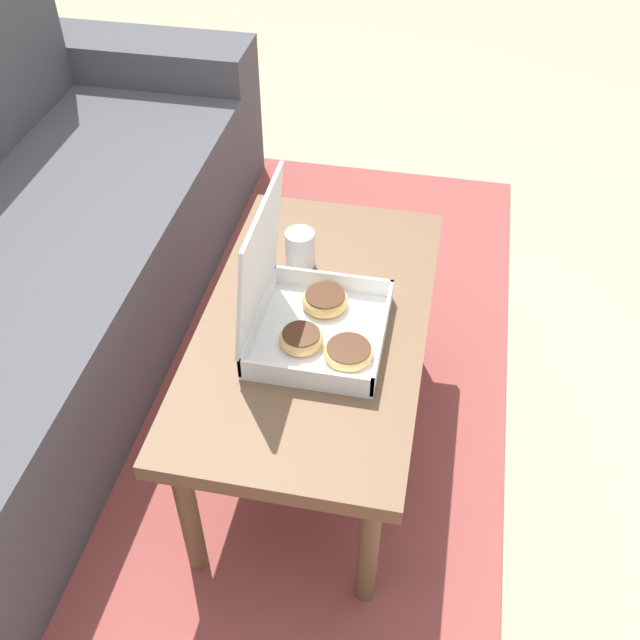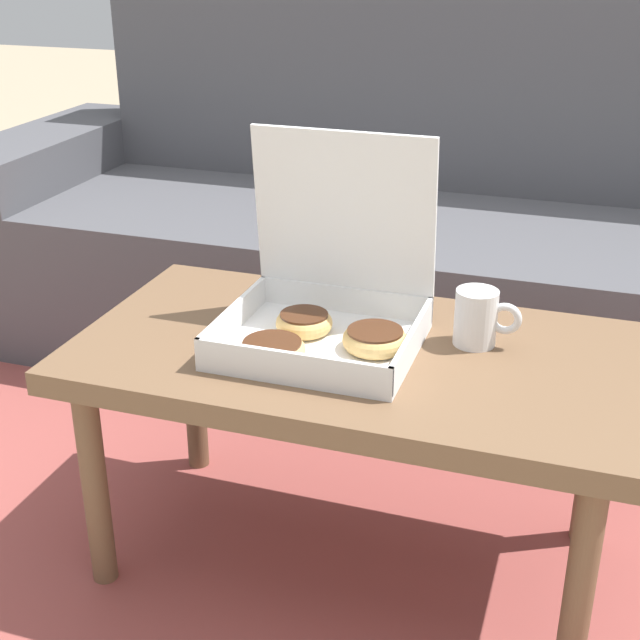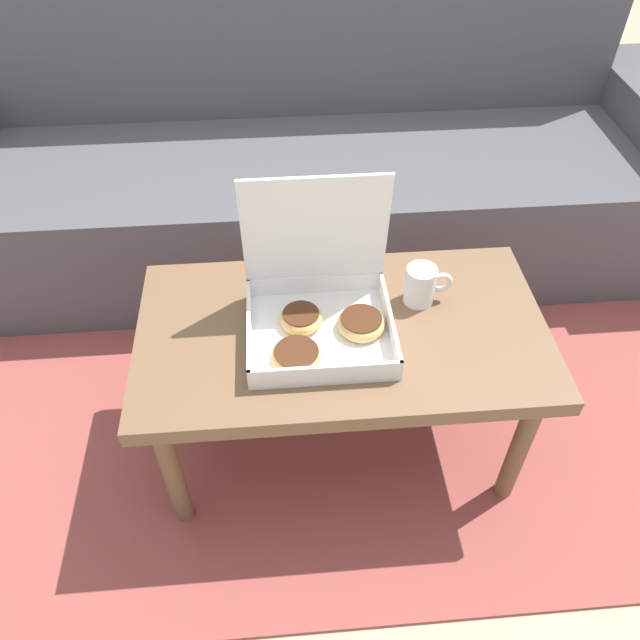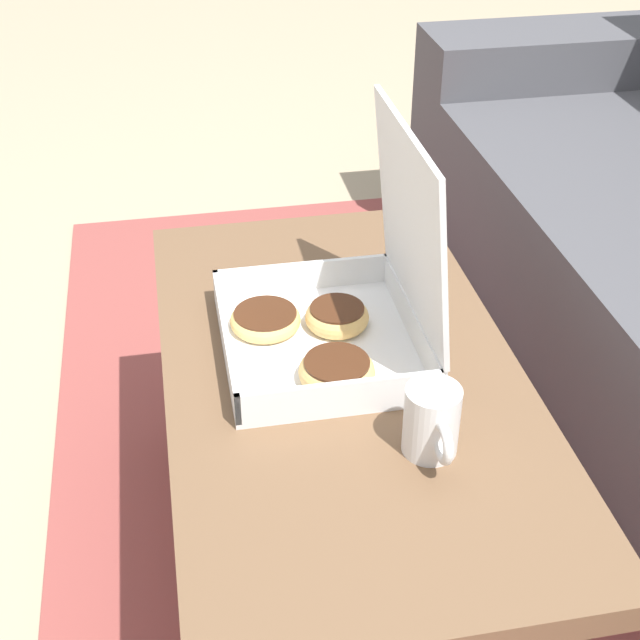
% 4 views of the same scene
% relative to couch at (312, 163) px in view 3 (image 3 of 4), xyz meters
% --- Properties ---
extents(ground_plane, '(12.00, 12.00, 0.00)m').
position_rel_couch_xyz_m(ground_plane, '(0.00, -0.81, -0.31)').
color(ground_plane, tan).
extents(area_rug, '(2.68, 1.82, 0.01)m').
position_rel_couch_xyz_m(area_rug, '(0.00, -0.51, -0.30)').
color(area_rug, '#994742').
rests_on(area_rug, ground_plane).
extents(couch, '(2.56, 0.80, 0.93)m').
position_rel_couch_xyz_m(couch, '(0.00, 0.00, 0.00)').
color(couch, '#4C4C51').
rests_on(couch, ground_plane).
extents(coffee_table, '(0.92, 0.50, 0.44)m').
position_rel_couch_xyz_m(coffee_table, '(0.00, -0.92, 0.08)').
color(coffee_table, brown).
rests_on(coffee_table, ground_plane).
extents(pastry_box, '(0.31, 0.29, 0.34)m').
position_rel_couch_xyz_m(pastry_box, '(-0.05, -0.92, 0.19)').
color(pastry_box, white).
rests_on(pastry_box, coffee_table).
extents(coffee_mug, '(0.11, 0.07, 0.09)m').
position_rel_couch_xyz_m(coffee_mug, '(0.19, -0.85, 0.18)').
color(coffee_mug, white).
rests_on(coffee_mug, coffee_table).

